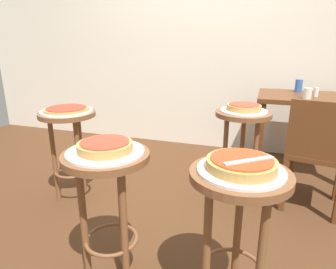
# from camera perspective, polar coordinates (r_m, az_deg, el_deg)

# --- Properties ---
(ground_plane) EXTENTS (6.00, 6.00, 0.00)m
(ground_plane) POSITION_cam_1_polar(r_m,az_deg,el_deg) (2.29, -2.55, -14.83)
(ground_plane) COLOR #4C2D19
(back_wall) EXTENTS (6.00, 0.10, 3.00)m
(back_wall) POSITION_cam_1_polar(r_m,az_deg,el_deg) (3.53, 7.42, 21.88)
(back_wall) COLOR silver
(back_wall) RESTS_ON ground_plane
(stool_foreground) EXTENTS (0.42, 0.42, 0.72)m
(stool_foreground) POSITION_cam_1_polar(r_m,az_deg,el_deg) (1.33, 13.22, -14.05)
(stool_foreground) COLOR brown
(stool_foreground) RESTS_ON ground_plane
(serving_plate_foreground) EXTENTS (0.35, 0.35, 0.01)m
(serving_plate_foreground) POSITION_cam_1_polar(r_m,az_deg,el_deg) (1.24, 13.81, -6.69)
(serving_plate_foreground) COLOR silver
(serving_plate_foreground) RESTS_ON stool_foreground
(pizza_foreground) EXTENTS (0.28, 0.28, 0.05)m
(pizza_foreground) POSITION_cam_1_polar(r_m,az_deg,el_deg) (1.23, 13.91, -5.49)
(pizza_foreground) COLOR tan
(pizza_foreground) RESTS_ON serving_plate_foreground
(stool_middle) EXTENTS (0.42, 0.42, 0.72)m
(stool_middle) POSITION_cam_1_polar(r_m,az_deg,el_deg) (1.50, -11.48, -9.91)
(stool_middle) COLOR brown
(stool_middle) RESTS_ON ground_plane
(serving_plate_middle) EXTENTS (0.37, 0.37, 0.01)m
(serving_plate_middle) POSITION_cam_1_polar(r_m,az_deg,el_deg) (1.43, -11.92, -3.27)
(serving_plate_middle) COLOR silver
(serving_plate_middle) RESTS_ON stool_middle
(pizza_middle) EXTENTS (0.26, 0.26, 0.05)m
(pizza_middle) POSITION_cam_1_polar(r_m,az_deg,el_deg) (1.42, -11.99, -2.20)
(pizza_middle) COLOR tan
(pizza_middle) RESTS_ON serving_plate_middle
(stool_leftside) EXTENTS (0.42, 0.42, 0.72)m
(stool_leftside) POSITION_cam_1_polar(r_m,az_deg,el_deg) (2.39, -18.44, -0.06)
(stool_leftside) COLOR brown
(stool_leftside) RESTS_ON ground_plane
(serving_plate_leftside) EXTENTS (0.38, 0.38, 0.01)m
(serving_plate_leftside) POSITION_cam_1_polar(r_m,az_deg,el_deg) (2.34, -18.88, 4.28)
(serving_plate_leftside) COLOR white
(serving_plate_leftside) RESTS_ON stool_leftside
(pizza_leftside) EXTENTS (0.33, 0.33, 0.02)m
(pizza_leftside) POSITION_cam_1_polar(r_m,az_deg,el_deg) (2.34, -18.92, 4.66)
(pizza_leftside) COLOR #B78442
(pizza_leftside) RESTS_ON serving_plate_leftside
(stool_rear) EXTENTS (0.42, 0.42, 0.72)m
(stool_rear) POSITION_cam_1_polar(r_m,az_deg,el_deg) (2.34, 14.00, -0.00)
(stool_rear) COLOR brown
(stool_rear) RESTS_ON ground_plane
(serving_plate_rear) EXTENTS (0.35, 0.35, 0.01)m
(serving_plate_rear) POSITION_cam_1_polar(r_m,az_deg,el_deg) (2.29, 14.34, 4.43)
(serving_plate_rear) COLOR silver
(serving_plate_rear) RESTS_ON stool_rear
(pizza_rear) EXTENTS (0.25, 0.25, 0.05)m
(pizza_rear) POSITION_cam_1_polar(r_m,az_deg,el_deg) (2.29, 14.39, 5.12)
(pizza_rear) COLOR tan
(pizza_rear) RESTS_ON serving_plate_rear
(dining_table) EXTENTS (0.87, 0.64, 0.76)m
(dining_table) POSITION_cam_1_polar(r_m,az_deg,el_deg) (3.00, 25.16, 4.18)
(dining_table) COLOR #5B3319
(dining_table) RESTS_ON ground_plane
(cup_near_edge) EXTENTS (0.07, 0.07, 0.09)m
(cup_near_edge) POSITION_cam_1_polar(r_m,az_deg,el_deg) (2.78, 25.23, 7.16)
(cup_near_edge) COLOR silver
(cup_near_edge) RESTS_ON dining_table
(cup_far_edge) EXTENTS (0.07, 0.07, 0.12)m
(cup_far_edge) POSITION_cam_1_polar(r_m,az_deg,el_deg) (3.11, 23.81, 8.56)
(cup_far_edge) COLOR #3360B2
(cup_far_edge) RESTS_ON dining_table
(condiment_shaker) EXTENTS (0.04, 0.04, 0.08)m
(condiment_shaker) POSITION_cam_1_polar(r_m,az_deg,el_deg) (2.92, 26.58, 7.30)
(condiment_shaker) COLOR white
(condiment_shaker) RESTS_ON dining_table
(wooden_chair) EXTENTS (0.46, 0.46, 0.85)m
(wooden_chair) POSITION_cam_1_polar(r_m,az_deg,el_deg) (2.38, 26.66, -2.92)
(wooden_chair) COLOR #5B3319
(wooden_chair) RESTS_ON ground_plane
(pizza_server_knife) EXTENTS (0.19, 0.16, 0.01)m
(pizza_server_knife) POSITION_cam_1_polar(r_m,az_deg,el_deg) (1.20, 15.34, -4.82)
(pizza_server_knife) COLOR silver
(pizza_server_knife) RESTS_ON pizza_foreground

